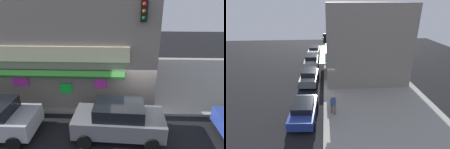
# 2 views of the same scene
# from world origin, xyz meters

# --- Properties ---
(ground_plane) EXTENTS (51.69, 51.69, 0.00)m
(ground_plane) POSITION_xyz_m (0.00, 0.00, 0.00)
(ground_plane) COLOR black
(sidewalk) EXTENTS (34.46, 10.10, 0.15)m
(sidewalk) POSITION_xyz_m (0.00, 5.05, 0.08)
(sidewalk) COLOR gray
(sidewalk) RESTS_ON ground_plane
(corner_building) EXTENTS (12.02, 9.81, 8.59)m
(corner_building) POSITION_xyz_m (-4.91, 4.85, 4.44)
(corner_building) COLOR gray
(corner_building) RESTS_ON sidewalk
(traffic_light) EXTENTS (0.32, 0.58, 5.94)m
(traffic_light) POSITION_xyz_m (0.21, 0.41, 3.92)
(traffic_light) COLOR black
(traffic_light) RESTS_ON sidewalk
(fire_hydrant) EXTENTS (0.47, 0.23, 0.72)m
(fire_hydrant) POSITION_xyz_m (-5.08, 0.67, 0.50)
(fire_hydrant) COLOR gold
(fire_hydrant) RESTS_ON sidewalk
(trash_can) EXTENTS (0.57, 0.57, 0.82)m
(trash_can) POSITION_xyz_m (-2.85, 1.82, 0.56)
(trash_can) COLOR #2D2D2D
(trash_can) RESTS_ON sidewalk
(potted_plant_by_doorway) EXTENTS (0.63, 0.63, 0.95)m
(potted_plant_by_doorway) POSITION_xyz_m (-7.28, 1.76, 0.69)
(potted_plant_by_doorway) COLOR brown
(potted_plant_by_doorway) RESTS_ON sidewalk
(parked_car_grey) EXTENTS (4.11, 2.17, 1.69)m
(parked_car_grey) POSITION_xyz_m (-0.85, -1.65, 0.86)
(parked_car_grey) COLOR slate
(parked_car_grey) RESTS_ON ground_plane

